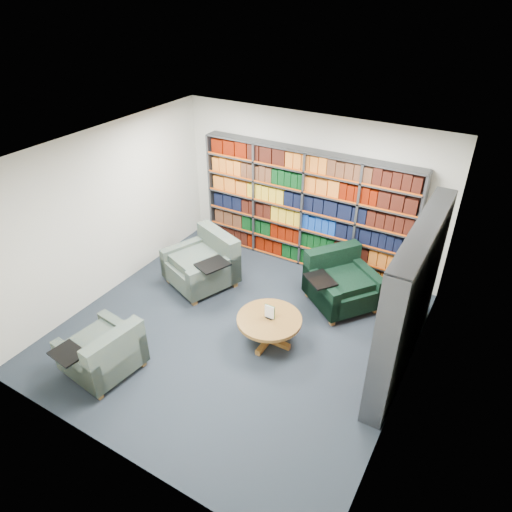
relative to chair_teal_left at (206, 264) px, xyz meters
The scene contains 7 objects.
room_shell 1.77m from the chair_teal_left, 35.84° to the right, with size 5.02×5.02×2.82m.
bookshelf_back 2.03m from the chair_teal_left, 51.84° to the left, with size 4.00×0.28×2.20m.
bookshelf_right 3.60m from the chair_teal_left, ahead, with size 0.28×2.50×2.20m.
chair_teal_left is the anchor object (origin of this frame).
chair_green_right 2.34m from the chair_teal_left, 16.55° to the left, with size 1.38×1.39×0.90m.
chair_teal_front 2.47m from the chair_teal_left, 87.81° to the right, with size 0.99×1.11×0.81m.
coffee_table 1.91m from the chair_teal_left, 25.13° to the right, with size 0.96×0.96×0.67m.
Camera 1 is at (2.99, -4.53, 4.74)m, focal length 32.00 mm.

